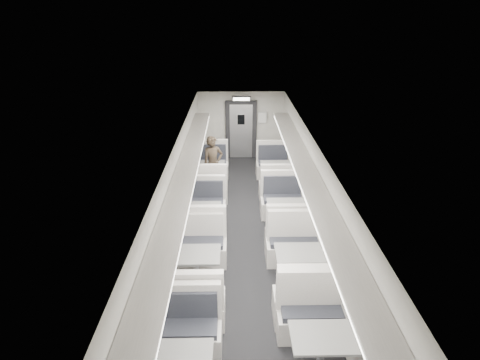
{
  "coord_description": "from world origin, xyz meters",
  "views": [
    {
      "loc": [
        -0.24,
        -6.89,
        5.04
      ],
      "look_at": [
        -0.11,
        1.49,
        1.15
      ],
      "focal_mm": 28.0,
      "sensor_mm": 36.0,
      "label": 1
    }
  ],
  "objects_px": {
    "booth_left_b": "(203,220)",
    "vestibule_door": "(241,130)",
    "booth_right_b": "(286,218)",
    "booth_left_c": "(196,271)",
    "booth_left_a": "(210,176)",
    "booth_right_c": "(299,269)",
    "booth_right_a": "(275,175)",
    "booth_right_d": "(321,355)",
    "passenger": "(213,164)",
    "exit_sign": "(241,99)"
  },
  "relations": [
    {
      "from": "booth_right_d",
      "to": "vestibule_door",
      "type": "xyz_separation_m",
      "value": [
        -1.0,
        8.97,
        0.63
      ]
    },
    {
      "from": "booth_right_a",
      "to": "booth_right_d",
      "type": "bearing_deg",
      "value": -90.0
    },
    {
      "from": "booth_right_a",
      "to": "exit_sign",
      "type": "relative_size",
      "value": 3.5
    },
    {
      "from": "booth_right_a",
      "to": "booth_right_b",
      "type": "xyz_separation_m",
      "value": [
        0.0,
        -2.56,
        0.02
      ]
    },
    {
      "from": "booth_left_c",
      "to": "booth_left_b",
      "type": "bearing_deg",
      "value": 90.0
    },
    {
      "from": "booth_left_a",
      "to": "booth_right_a",
      "type": "relative_size",
      "value": 1.03
    },
    {
      "from": "booth_left_c",
      "to": "passenger",
      "type": "height_order",
      "value": "passenger"
    },
    {
      "from": "booth_right_b",
      "to": "passenger",
      "type": "height_order",
      "value": "passenger"
    },
    {
      "from": "exit_sign",
      "to": "booth_right_d",
      "type": "bearing_deg",
      "value": -83.27
    },
    {
      "from": "exit_sign",
      "to": "booth_right_c",
      "type": "bearing_deg",
      "value": -81.26
    },
    {
      "from": "booth_right_c",
      "to": "booth_right_d",
      "type": "xyz_separation_m",
      "value": [
        0.0,
        -1.98,
        -0.01
      ]
    },
    {
      "from": "booth_right_c",
      "to": "passenger",
      "type": "distance_m",
      "value": 4.78
    },
    {
      "from": "booth_left_b",
      "to": "vestibule_door",
      "type": "height_order",
      "value": "vestibule_door"
    },
    {
      "from": "booth_left_b",
      "to": "booth_right_b",
      "type": "bearing_deg",
      "value": 0.44
    },
    {
      "from": "passenger",
      "to": "vestibule_door",
      "type": "distance_m",
      "value": 2.77
    },
    {
      "from": "booth_right_a",
      "to": "exit_sign",
      "type": "distance_m",
      "value": 2.92
    },
    {
      "from": "booth_left_c",
      "to": "booth_right_b",
      "type": "relative_size",
      "value": 1.03
    },
    {
      "from": "booth_right_a",
      "to": "exit_sign",
      "type": "height_order",
      "value": "exit_sign"
    },
    {
      "from": "booth_right_b",
      "to": "booth_right_c",
      "type": "bearing_deg",
      "value": -90.0
    },
    {
      "from": "booth_left_a",
      "to": "passenger",
      "type": "xyz_separation_m",
      "value": [
        0.13,
        -0.12,
        0.44
      ]
    },
    {
      "from": "booth_left_b",
      "to": "exit_sign",
      "type": "height_order",
      "value": "exit_sign"
    },
    {
      "from": "booth_left_b",
      "to": "booth_left_c",
      "type": "relative_size",
      "value": 0.9
    },
    {
      "from": "passenger",
      "to": "booth_left_c",
      "type": "bearing_deg",
      "value": -113.89
    },
    {
      "from": "booth_left_a",
      "to": "booth_right_c",
      "type": "xyz_separation_m",
      "value": [
        2.0,
        -4.49,
        0.02
      ]
    },
    {
      "from": "booth_right_d",
      "to": "booth_right_b",
      "type": "bearing_deg",
      "value": 90.0
    },
    {
      "from": "booth_right_c",
      "to": "vestibule_door",
      "type": "distance_m",
      "value": 7.09
    },
    {
      "from": "booth_right_c",
      "to": "exit_sign",
      "type": "relative_size",
      "value": 3.76
    },
    {
      "from": "booth_right_c",
      "to": "booth_right_d",
      "type": "bearing_deg",
      "value": -90.0
    },
    {
      "from": "booth_right_a",
      "to": "booth_right_c",
      "type": "relative_size",
      "value": 0.93
    },
    {
      "from": "booth_right_d",
      "to": "booth_left_a",
      "type": "bearing_deg",
      "value": 107.18
    },
    {
      "from": "booth_left_b",
      "to": "booth_right_b",
      "type": "xyz_separation_m",
      "value": [
        2.0,
        0.02,
        0.03
      ]
    },
    {
      "from": "booth_left_a",
      "to": "booth_right_d",
      "type": "height_order",
      "value": "booth_right_d"
    },
    {
      "from": "exit_sign",
      "to": "booth_left_a",
      "type": "bearing_deg",
      "value": -116.46
    },
    {
      "from": "exit_sign",
      "to": "vestibule_door",
      "type": "bearing_deg",
      "value": 90.0
    },
    {
      "from": "booth_right_c",
      "to": "passenger",
      "type": "xyz_separation_m",
      "value": [
        -1.87,
        4.37,
        0.42
      ]
    },
    {
      "from": "booth_left_c",
      "to": "passenger",
      "type": "distance_m",
      "value": 4.41
    },
    {
      "from": "booth_right_d",
      "to": "passenger",
      "type": "height_order",
      "value": "passenger"
    },
    {
      "from": "booth_left_b",
      "to": "booth_right_b",
      "type": "distance_m",
      "value": 2.0
    },
    {
      "from": "booth_left_b",
      "to": "booth_right_d",
      "type": "xyz_separation_m",
      "value": [
        2.0,
        -3.92,
        0.03
      ]
    },
    {
      "from": "booth_right_a",
      "to": "booth_right_b",
      "type": "distance_m",
      "value": 2.56
    },
    {
      "from": "booth_left_c",
      "to": "booth_right_a",
      "type": "xyz_separation_m",
      "value": [
        2.0,
        4.54,
        -0.03
      ]
    },
    {
      "from": "booth_left_c",
      "to": "vestibule_door",
      "type": "xyz_separation_m",
      "value": [
        1.0,
        7.01,
        0.62
      ]
    },
    {
      "from": "booth_right_b",
      "to": "booth_right_c",
      "type": "distance_m",
      "value": 1.96
    },
    {
      "from": "booth_left_b",
      "to": "passenger",
      "type": "xyz_separation_m",
      "value": [
        0.13,
        2.43,
        0.46
      ]
    },
    {
      "from": "booth_left_c",
      "to": "exit_sign",
      "type": "height_order",
      "value": "exit_sign"
    },
    {
      "from": "vestibule_door",
      "to": "booth_right_c",
      "type": "bearing_deg",
      "value": -81.86
    },
    {
      "from": "booth_right_a",
      "to": "passenger",
      "type": "height_order",
      "value": "passenger"
    },
    {
      "from": "booth_right_c",
      "to": "booth_right_a",
      "type": "bearing_deg",
      "value": 90.0
    },
    {
      "from": "booth_left_c",
      "to": "passenger",
      "type": "relative_size",
      "value": 1.39
    },
    {
      "from": "booth_right_a",
      "to": "booth_right_c",
      "type": "xyz_separation_m",
      "value": [
        0.0,
        -4.52,
        0.03
      ]
    }
  ]
}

